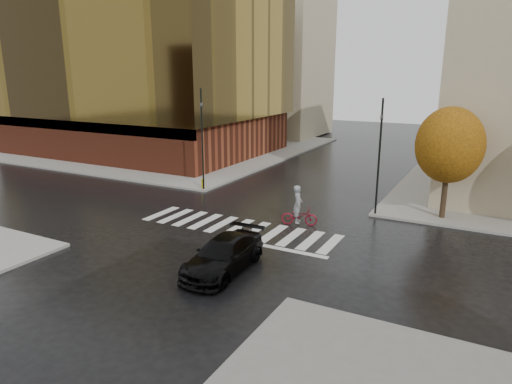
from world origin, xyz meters
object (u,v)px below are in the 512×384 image
Objects in this scene: cyclist at (299,212)px; traffic_light_ne at (380,150)px; fire_hydrant at (203,183)px; traffic_light_nw at (202,133)px; sedan at (223,255)px.

cyclist is 0.34× the size of traffic_light_ne.
fire_hydrant is at bearing 8.76° from traffic_light_ne.
traffic_light_ne is at bearing 114.96° from traffic_light_nw.
fire_hydrant is (-12.82, 0.20, -3.50)m from traffic_light_ne.
traffic_light_ne is 9.39× the size of fire_hydrant.
cyclist is 3.15× the size of fire_hydrant.
traffic_light_nw reaches higher than sedan.
traffic_light_ne is at bearing 68.10° from sedan.
fire_hydrant is (-0.20, 0.20, -3.73)m from traffic_light_nw.
cyclist is 10.52m from traffic_light_nw.
sedan is at bearing 158.69° from cyclist.
traffic_light_nw reaches higher than cyclist.
cyclist reaches higher than sedan.
cyclist is at bearing 83.86° from sedan.
traffic_light_ne reaches higher than cyclist.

